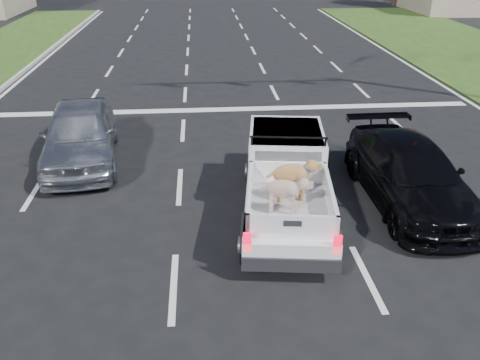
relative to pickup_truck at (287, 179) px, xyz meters
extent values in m
plane|color=black|center=(-0.65, -2.50, -0.85)|extent=(160.00, 160.00, 0.00)
cube|color=silver|center=(-5.90, 3.50, -0.84)|extent=(0.12, 60.00, 0.01)
cube|color=silver|center=(-2.40, 3.50, -0.84)|extent=(0.12, 60.00, 0.01)
cube|color=silver|center=(1.10, 3.50, -0.84)|extent=(0.12, 60.00, 0.01)
cube|color=silver|center=(4.60, 3.50, -0.84)|extent=(0.12, 60.00, 0.01)
cube|color=silver|center=(-0.65, 7.50, -0.84)|extent=(17.00, 0.45, 0.01)
cylinder|color=black|center=(-1.03, -1.82, -0.50)|extent=(0.34, 0.72, 0.69)
cylinder|color=black|center=(0.54, -2.02, -0.50)|extent=(0.34, 0.72, 0.69)
cylinder|color=black|center=(-0.60, 1.51, -0.50)|extent=(0.34, 0.72, 0.69)
cylinder|color=black|center=(0.97, 1.30, -0.50)|extent=(0.34, 0.72, 0.69)
cube|color=silver|center=(-0.02, -0.21, -0.25)|extent=(2.32, 4.98, 0.47)
cube|color=silver|center=(0.12, 0.91, 0.38)|extent=(1.92, 2.28, 0.78)
cube|color=black|center=(-0.01, -0.11, 0.41)|extent=(1.40, 0.21, 0.56)
cylinder|color=black|center=(0.01, 0.01, 0.95)|extent=(1.62, 0.25, 0.05)
cube|color=black|center=(-0.16, -1.27, -0.04)|extent=(1.90, 2.50, 0.05)
cube|color=silver|center=(-0.92, -1.17, 0.22)|extent=(0.37, 2.30, 0.47)
cube|color=silver|center=(0.60, -1.37, 0.22)|extent=(0.37, 2.30, 0.47)
cube|color=silver|center=(-0.30, -2.38, 0.22)|extent=(1.61, 0.28, 0.47)
cube|color=red|center=(-1.09, -2.47, 0.02)|extent=(0.15, 0.07, 0.36)
cube|color=red|center=(0.43, -2.67, 0.02)|extent=(0.15, 0.07, 0.36)
cube|color=black|center=(-0.32, -2.50, -0.41)|extent=(1.76, 0.49, 0.27)
imported|color=#B3B6BB|center=(-5.07, 3.28, -0.05)|extent=(2.46, 4.85, 1.58)
imported|color=black|center=(2.89, 0.30, -0.14)|extent=(2.07, 4.91, 1.41)
camera|label=1|loc=(-1.81, -9.80, 4.78)|focal=38.00mm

